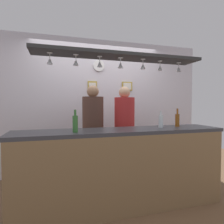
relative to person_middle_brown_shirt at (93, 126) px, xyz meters
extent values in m
plane|color=brown|center=(0.23, -0.40, -0.98)|extent=(8.00, 8.00, 0.00)
cube|color=silver|center=(0.23, 0.70, 0.32)|extent=(4.40, 0.06, 2.60)
cube|color=#38383D|center=(0.23, -0.75, 0.00)|extent=(2.70, 0.55, 0.04)
cube|color=olive|center=(0.23, -1.00, -0.50)|extent=(2.65, 0.04, 0.97)
cube|color=black|center=(0.23, -0.70, 0.97)|extent=(2.20, 0.36, 0.04)
cylinder|color=silver|center=(-0.64, -0.71, 0.94)|extent=(0.06, 0.06, 0.00)
cylinder|color=silver|center=(-0.64, -0.71, 0.92)|extent=(0.01, 0.01, 0.06)
cone|color=silver|center=(-0.64, -0.71, 0.85)|extent=(0.07, 0.07, 0.08)
cylinder|color=silver|center=(-0.34, -0.71, 0.94)|extent=(0.06, 0.06, 0.00)
cylinder|color=silver|center=(-0.34, -0.71, 0.92)|extent=(0.01, 0.01, 0.06)
cone|color=silver|center=(-0.34, -0.71, 0.85)|extent=(0.07, 0.07, 0.08)
cylinder|color=silver|center=(-0.05, -0.70, 0.94)|extent=(0.06, 0.06, 0.00)
cylinder|color=silver|center=(-0.05, -0.70, 0.92)|extent=(0.01, 0.01, 0.06)
cone|color=silver|center=(-0.05, -0.70, 0.85)|extent=(0.07, 0.07, 0.08)
cylinder|color=silver|center=(0.23, -0.71, 0.94)|extent=(0.06, 0.06, 0.00)
cylinder|color=silver|center=(0.23, -0.71, 0.92)|extent=(0.01, 0.01, 0.06)
cone|color=silver|center=(0.23, -0.71, 0.85)|extent=(0.07, 0.07, 0.08)
cylinder|color=silver|center=(0.54, -0.72, 0.94)|extent=(0.06, 0.06, 0.00)
cylinder|color=silver|center=(0.54, -0.72, 0.92)|extent=(0.01, 0.01, 0.06)
cone|color=silver|center=(0.54, -0.72, 0.85)|extent=(0.07, 0.07, 0.08)
cylinder|color=silver|center=(0.81, -0.69, 0.94)|extent=(0.06, 0.06, 0.00)
cylinder|color=silver|center=(0.81, -0.69, 0.92)|extent=(0.01, 0.01, 0.06)
cone|color=silver|center=(0.81, -0.69, 0.85)|extent=(0.07, 0.07, 0.08)
cylinder|color=silver|center=(1.13, -0.66, 0.94)|extent=(0.06, 0.06, 0.00)
cylinder|color=silver|center=(1.13, -0.66, 0.92)|extent=(0.01, 0.01, 0.06)
cone|color=silver|center=(1.13, -0.66, 0.85)|extent=(0.07, 0.07, 0.08)
cube|color=#2D334C|center=(0.00, 0.00, -0.59)|extent=(0.17, 0.18, 0.78)
cylinder|color=brown|center=(0.00, 0.00, 0.13)|extent=(0.34, 0.34, 0.67)
sphere|color=#9E7556|center=(0.00, 0.00, 0.55)|extent=(0.19, 0.19, 0.19)
cube|color=#2D334C|center=(0.54, 0.00, -0.60)|extent=(0.17, 0.18, 0.77)
cylinder|color=red|center=(0.54, 0.00, 0.13)|extent=(0.34, 0.34, 0.67)
sphere|color=tan|center=(0.54, 0.00, 0.55)|extent=(0.19, 0.19, 0.19)
cylinder|color=brown|center=(1.10, -0.68, 0.12)|extent=(0.06, 0.06, 0.18)
cylinder|color=brown|center=(1.10, -0.68, 0.25)|extent=(0.03, 0.03, 0.08)
cylinder|color=#336B2D|center=(-0.37, -0.85, 0.12)|extent=(0.06, 0.06, 0.19)
cylinder|color=#336B2D|center=(-0.37, -0.85, 0.25)|extent=(0.03, 0.03, 0.07)
cylinder|color=silver|center=(0.80, -0.73, 0.11)|extent=(0.06, 0.06, 0.17)
cylinder|color=silver|center=(0.80, -0.73, 0.23)|extent=(0.03, 0.03, 0.06)
cube|color=#B29338|center=(0.84, 0.66, 0.72)|extent=(0.22, 0.02, 0.18)
cube|color=white|center=(0.84, 0.65, 0.72)|extent=(0.17, 0.01, 0.14)
cube|color=#B29338|center=(0.12, 0.66, 0.67)|extent=(0.18, 0.02, 0.26)
cube|color=white|center=(0.12, 0.65, 0.67)|extent=(0.14, 0.01, 0.20)
cylinder|color=white|center=(0.25, 0.65, 1.10)|extent=(0.22, 0.03, 0.22)
camera|label=1|loc=(-0.59, -3.09, 0.35)|focal=31.13mm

